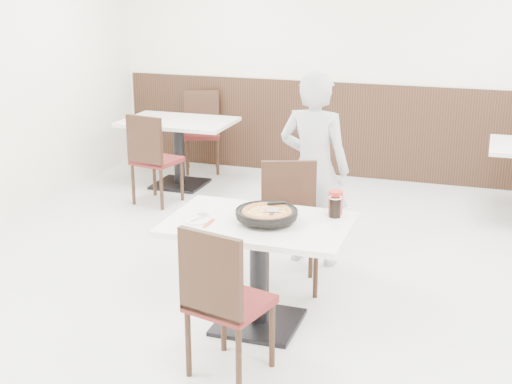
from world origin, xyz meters
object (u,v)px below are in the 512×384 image
(pizza_pan, at_px, (267,216))
(pizza, at_px, (267,215))
(chair_near, at_px, (230,299))
(main_table, at_px, (259,274))
(red_cup, at_px, (336,202))
(chair_far, at_px, (290,229))
(diner_person, at_px, (314,169))
(side_plate, at_px, (197,221))
(bg_table_left, at_px, (179,153))
(bg_chair_left_far, at_px, (202,133))
(bg_chair_left_near, at_px, (157,158))
(cola_glass, at_px, (335,208))

(pizza_pan, distance_m, pizza, 0.03)
(pizza, bearing_deg, chair_near, -93.35)
(main_table, bearing_deg, red_cup, 35.05)
(chair_far, bearing_deg, diner_person, -113.62)
(chair_near, height_order, pizza, chair_near)
(pizza_pan, bearing_deg, side_plate, -162.99)
(pizza_pan, bearing_deg, chair_far, 92.05)
(red_cup, bearing_deg, bg_table_left, 132.30)
(pizza_pan, xyz_separation_m, diner_person, (0.01, 1.21, 0.00))
(bg_chair_left_far, bearing_deg, bg_table_left, 66.25)
(chair_far, xyz_separation_m, bg_chair_left_near, (-1.88, 1.59, 0.00))
(bg_table_left, bearing_deg, main_table, -56.70)
(pizza_pan, xyz_separation_m, pizza, (0.01, -0.02, 0.02))
(pizza, bearing_deg, pizza_pan, 112.48)
(pizza_pan, distance_m, red_cup, 0.50)
(main_table, xyz_separation_m, bg_table_left, (-1.89, 2.87, 0.00))
(chair_far, relative_size, cola_glass, 7.31)
(pizza_pan, bearing_deg, chair_near, -92.59)
(bg_chair_left_near, bearing_deg, chair_near, -46.03)
(pizza, height_order, cola_glass, cola_glass)
(main_table, relative_size, pizza_pan, 3.03)
(chair_far, xyz_separation_m, bg_table_left, (-1.92, 2.23, -0.10))
(red_cup, height_order, bg_chair_left_near, bg_chair_left_near)
(red_cup, height_order, bg_table_left, red_cup)
(chair_near, xyz_separation_m, bg_table_left, (-1.92, 3.49, -0.10))
(main_table, distance_m, bg_table_left, 3.44)
(bg_table_left, distance_m, bg_chair_left_far, 0.65)
(main_table, height_order, pizza_pan, pizza_pan)
(main_table, distance_m, pizza_pan, 0.42)
(pizza, distance_m, cola_glass, 0.47)
(red_cup, bearing_deg, bg_chair_left_far, 125.92)
(chair_near, relative_size, bg_table_left, 0.79)
(pizza_pan, xyz_separation_m, bg_chair_left_near, (-1.90, 2.24, -0.32))
(bg_chair_left_far, bearing_deg, pizza, 96.10)
(chair_far, xyz_separation_m, cola_glass, (0.42, -0.40, 0.34))
(diner_person, xyz_separation_m, bg_chair_left_near, (-1.91, 1.03, -0.32))
(chair_far, xyz_separation_m, bg_chair_left_far, (-1.91, 2.87, 0.00))
(cola_glass, xyz_separation_m, bg_table_left, (-2.34, 2.63, -0.44))
(diner_person, height_order, bg_chair_left_far, diner_person)
(pizza, height_order, bg_chair_left_far, bg_chair_left_far)
(red_cup, distance_m, bg_chair_left_near, 3.01)
(main_table, distance_m, red_cup, 0.71)
(chair_far, distance_m, pizza, 0.75)
(chair_near, relative_size, diner_person, 0.60)
(main_table, relative_size, chair_near, 1.26)
(cola_glass, height_order, diner_person, diner_person)
(pizza_pan, height_order, diner_person, diner_person)
(bg_chair_left_near, bearing_deg, diner_person, -17.54)
(cola_glass, distance_m, bg_chair_left_near, 3.06)
(chair_near, xyz_separation_m, red_cup, (0.41, 0.93, 0.35))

